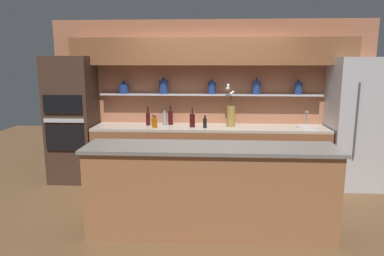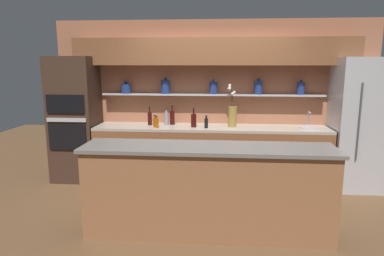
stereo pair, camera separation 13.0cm
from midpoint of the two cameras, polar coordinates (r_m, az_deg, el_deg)
ground_plane at (r=4.53m, az=2.12°, el=-14.22°), size 12.00×12.00×0.00m
back_wall_unit at (r=5.65m, az=2.52°, el=7.08°), size 5.20×0.44×2.60m
back_counter_unit at (r=5.54m, az=2.18°, el=-4.44°), size 3.69×0.62×0.92m
island_counter at (r=3.91m, az=2.04°, el=-10.27°), size 2.79×0.61×1.02m
refrigerator at (r=5.80m, az=24.95°, el=0.69°), size 0.76×0.73×2.00m
oven_tower at (r=5.89m, az=-19.93°, el=1.29°), size 0.71×0.64×2.02m
flower_vase at (r=5.43m, az=5.77°, el=2.41°), size 0.15×0.15×0.67m
sink_fixture at (r=5.63m, az=18.03°, el=0.29°), size 0.33×0.33×0.25m
bottle_sauce_0 at (r=5.31m, az=1.46°, el=0.89°), size 0.06×0.06×0.20m
bottle_spirit_1 at (r=5.57m, az=-5.26°, el=1.61°), size 0.07×0.07×0.27m
bottle_wine_2 at (r=5.38m, az=-0.66°, el=1.31°), size 0.08×0.08×0.30m
bottle_sauce_3 at (r=5.33m, az=-6.84°, el=0.80°), size 0.06×0.06×0.19m
bottle_sauce_4 at (r=5.40m, az=-7.15°, el=0.95°), size 0.06×0.06×0.19m
bottle_wine_5 at (r=5.59m, az=-8.02°, el=1.59°), size 0.07×0.07×0.30m
bottle_wine_6 at (r=5.61m, az=-4.28°, el=1.74°), size 0.08×0.08×0.31m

